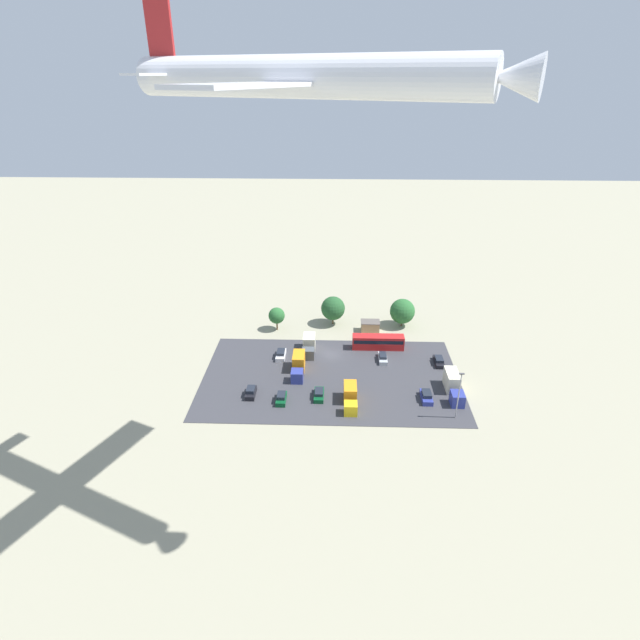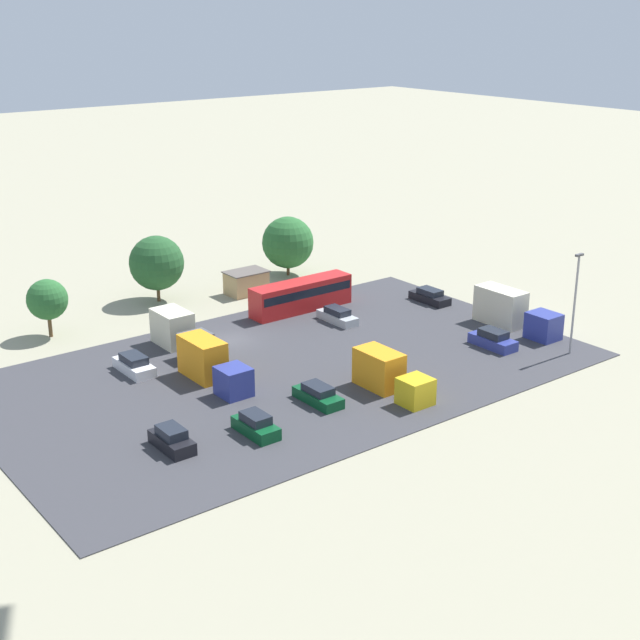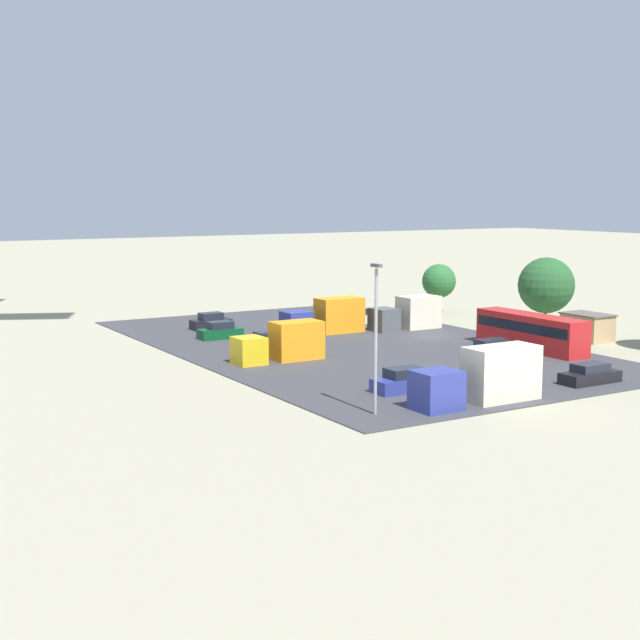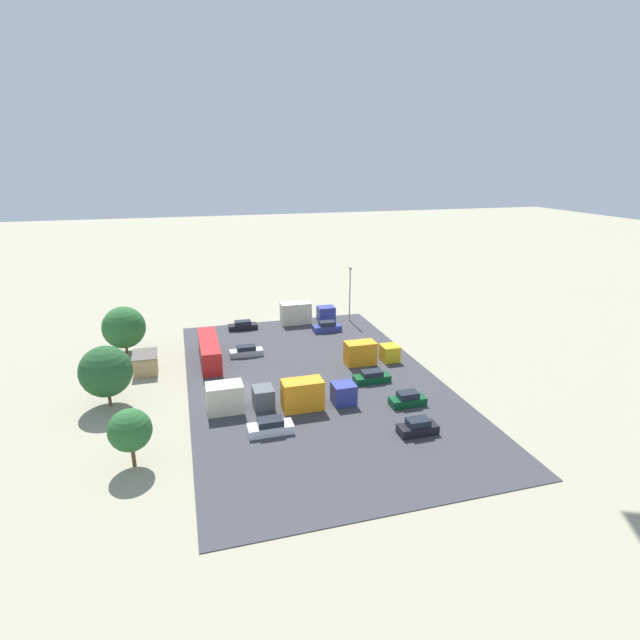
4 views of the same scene
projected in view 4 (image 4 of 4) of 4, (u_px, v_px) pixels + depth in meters
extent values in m
plane|color=gray|center=(242.00, 390.00, 60.00)|extent=(400.00, 400.00, 0.00)
cube|color=#38383D|center=(314.00, 381.00, 62.32)|extent=(50.97, 30.64, 0.08)
cube|color=tan|center=(145.00, 363.00, 64.90)|extent=(4.19, 2.83, 2.40)
cube|color=#59514C|center=(144.00, 354.00, 64.51)|extent=(4.43, 3.07, 0.12)
cube|color=red|center=(209.00, 350.00, 68.08)|extent=(11.26, 2.50, 3.08)
cube|color=black|center=(209.00, 347.00, 67.91)|extent=(10.81, 2.54, 0.86)
cube|color=#0C4723|center=(372.00, 378.00, 62.04)|extent=(1.80, 4.53, 0.84)
cube|color=#1E232D|center=(372.00, 373.00, 61.81)|extent=(1.52, 2.54, 0.62)
cube|color=#0C4723|center=(407.00, 401.00, 56.11)|extent=(1.76, 4.07, 0.93)
cube|color=#1E232D|center=(408.00, 395.00, 55.87)|extent=(1.48, 2.28, 0.68)
cube|color=#ADB2B7|center=(246.00, 353.00, 70.36)|extent=(1.71, 4.66, 0.83)
cube|color=#1E232D|center=(246.00, 348.00, 70.13)|extent=(1.43, 2.61, 0.61)
cube|color=navy|center=(327.00, 328.00, 80.36)|extent=(1.90, 4.49, 0.94)
cube|color=#1E232D|center=(327.00, 323.00, 80.11)|extent=(1.60, 2.51, 0.69)
cube|color=black|center=(418.00, 429.00, 50.24)|extent=(1.76, 4.01, 0.94)
cube|color=#1E232D|center=(418.00, 422.00, 49.99)|extent=(1.48, 2.25, 0.69)
cube|color=black|center=(243.00, 327.00, 81.26)|extent=(1.80, 4.64, 0.83)
cube|color=#1E232D|center=(243.00, 323.00, 81.04)|extent=(1.52, 2.60, 0.61)
cube|color=silver|center=(271.00, 429.00, 50.38)|extent=(1.90, 4.59, 0.90)
cube|color=#1E232D|center=(270.00, 422.00, 50.14)|extent=(1.59, 2.57, 0.66)
cube|color=#4C5156|center=(263.00, 397.00, 55.61)|extent=(2.59, 2.22, 2.25)
cube|color=beige|center=(225.00, 398.00, 54.37)|extent=(2.59, 3.95, 3.22)
cube|color=navy|center=(326.00, 314.00, 85.36)|extent=(2.38, 2.82, 2.49)
cube|color=beige|center=(296.00, 313.00, 83.81)|extent=(2.38, 5.00, 3.56)
cube|color=gold|center=(390.00, 353.00, 68.42)|extent=(2.37, 2.28, 2.17)
cube|color=orange|center=(360.00, 353.00, 67.16)|extent=(2.37, 4.05, 3.10)
cube|color=navy|center=(344.00, 393.00, 56.35)|extent=(2.36, 2.53, 2.36)
cube|color=orange|center=(303.00, 395.00, 54.95)|extent=(2.36, 4.51, 3.38)
cylinder|color=brown|center=(133.00, 455.00, 44.79)|extent=(0.36, 0.36, 2.25)
sphere|color=#28602D|center=(130.00, 430.00, 44.01)|extent=(3.83, 3.83, 3.83)
cylinder|color=brown|center=(126.00, 348.00, 71.29)|extent=(0.36, 0.36, 1.66)
sphere|color=#28602D|center=(124.00, 327.00, 70.35)|extent=(5.94, 5.94, 5.94)
cylinder|color=brown|center=(109.00, 397.00, 56.00)|extent=(0.36, 0.36, 2.03)
sphere|color=#235128|center=(106.00, 371.00, 55.03)|extent=(5.73, 5.73, 5.73)
cylinder|color=gray|center=(350.00, 295.00, 84.45)|extent=(0.20, 0.20, 8.93)
cube|color=#4C4C51|center=(350.00, 268.00, 83.03)|extent=(0.90, 0.28, 0.20)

